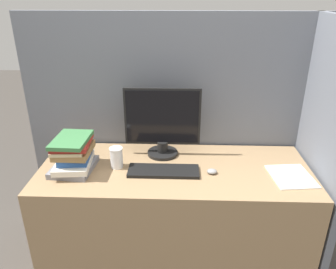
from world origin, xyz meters
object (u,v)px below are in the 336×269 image
Objects in this scene: book_stack at (73,154)px; coffee_cup at (116,158)px; monitor at (162,124)px; mouse at (212,171)px; keyboard at (164,171)px.

coffee_cup is at bearing 8.53° from book_stack.
coffee_cup is (-0.28, -0.19, -0.15)m from monitor.
mouse is (0.31, -0.24, -0.20)m from monitor.
mouse is at bearing -38.17° from monitor.
monitor is 8.24× the size of mouse.
mouse is 0.20× the size of book_stack.
monitor is 0.58m from book_stack.
monitor is 0.32m from keyboard.
book_stack is (-0.84, 0.02, 0.09)m from mouse.
coffee_cup is at bearing -145.99° from monitor.
book_stack reaches higher than keyboard.
mouse reaches higher than keyboard.
keyboard is 0.29m from mouse.
monitor is 0.44m from mouse.
mouse is (0.29, -0.00, 0.00)m from keyboard.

